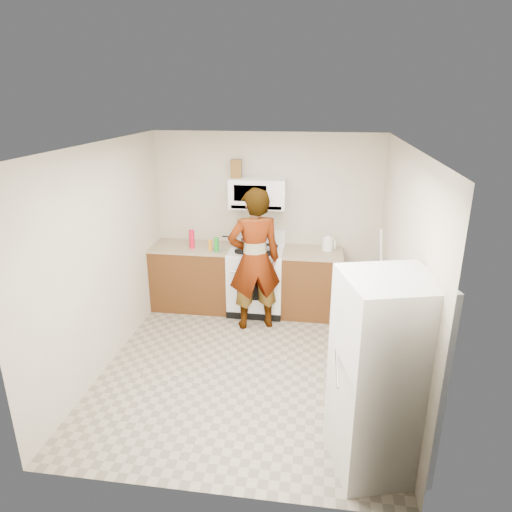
% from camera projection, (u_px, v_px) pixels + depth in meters
% --- Properties ---
extents(floor, '(3.60, 3.60, 0.00)m').
position_uv_depth(floor, '(247.00, 366.00, 5.27)').
color(floor, gray).
rests_on(floor, ground).
extents(back_wall, '(3.20, 0.02, 2.50)m').
position_uv_depth(back_wall, '(267.00, 222.00, 6.52)').
color(back_wall, beige).
rests_on(back_wall, floor).
extents(right_wall, '(0.02, 3.60, 2.50)m').
position_uv_depth(right_wall, '(400.00, 273.00, 4.64)').
color(right_wall, beige).
rests_on(right_wall, floor).
extents(cabinet_left, '(1.12, 0.62, 0.90)m').
position_uv_depth(cabinet_left, '(193.00, 277.00, 6.65)').
color(cabinet_left, '#5B2A15').
rests_on(cabinet_left, floor).
extents(counter_left, '(1.14, 0.64, 0.03)m').
position_uv_depth(counter_left, '(191.00, 247.00, 6.49)').
color(counter_left, tan).
rests_on(counter_left, cabinet_left).
extents(cabinet_right, '(0.80, 0.62, 0.90)m').
position_uv_depth(cabinet_right, '(311.00, 284.00, 6.42)').
color(cabinet_right, '#5B2A15').
rests_on(cabinet_right, floor).
extents(counter_right, '(0.82, 0.64, 0.03)m').
position_uv_depth(counter_right, '(313.00, 253.00, 6.26)').
color(counter_right, tan).
rests_on(counter_right, cabinet_right).
extents(gas_range, '(0.76, 0.65, 1.13)m').
position_uv_depth(gas_range, '(257.00, 279.00, 6.50)').
color(gas_range, white).
rests_on(gas_range, floor).
extents(microwave, '(0.76, 0.38, 0.40)m').
position_uv_depth(microwave, '(258.00, 193.00, 6.22)').
color(microwave, white).
rests_on(microwave, back_wall).
extents(person, '(0.80, 0.66, 1.90)m').
position_uv_depth(person, '(254.00, 260.00, 5.89)').
color(person, tan).
rests_on(person, floor).
extents(fridge, '(0.86, 0.86, 1.70)m').
position_uv_depth(fridge, '(382.00, 376.00, 3.63)').
color(fridge, silver).
rests_on(fridge, floor).
extents(kettle, '(0.19, 0.19, 0.17)m').
position_uv_depth(kettle, '(328.00, 244.00, 6.28)').
color(kettle, white).
rests_on(kettle, counter_right).
extents(jug, '(0.15, 0.15, 0.24)m').
position_uv_depth(jug, '(236.00, 169.00, 6.18)').
color(jug, brown).
rests_on(jug, microwave).
extents(saucepan, '(0.29, 0.29, 0.14)m').
position_uv_depth(saucepan, '(241.00, 240.00, 6.45)').
color(saucepan, '#B7B7BC').
rests_on(saucepan, gas_range).
extents(tray, '(0.28, 0.22, 0.05)m').
position_uv_depth(tray, '(267.00, 250.00, 6.26)').
color(tray, silver).
rests_on(tray, gas_range).
extents(bottle_spray, '(0.09, 0.09, 0.26)m').
position_uv_depth(bottle_spray, '(192.00, 239.00, 6.36)').
color(bottle_spray, red).
rests_on(bottle_spray, counter_left).
extents(bottle_hot_sauce, '(0.06, 0.06, 0.15)m').
position_uv_depth(bottle_hot_sauce, '(210.00, 245.00, 6.26)').
color(bottle_hot_sauce, orange).
rests_on(bottle_hot_sauce, counter_left).
extents(bottle_green_cap, '(0.08, 0.08, 0.20)m').
position_uv_depth(bottle_green_cap, '(216.00, 245.00, 6.20)').
color(bottle_green_cap, green).
rests_on(bottle_green_cap, counter_left).
extents(pot_lid, '(0.29, 0.29, 0.01)m').
position_uv_depth(pot_lid, '(218.00, 249.00, 6.32)').
color(pot_lid, white).
rests_on(pot_lid, counter_left).
extents(broom, '(0.19, 0.28, 1.43)m').
position_uv_depth(broom, '(381.00, 280.00, 5.83)').
color(broom, white).
rests_on(broom, floor).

